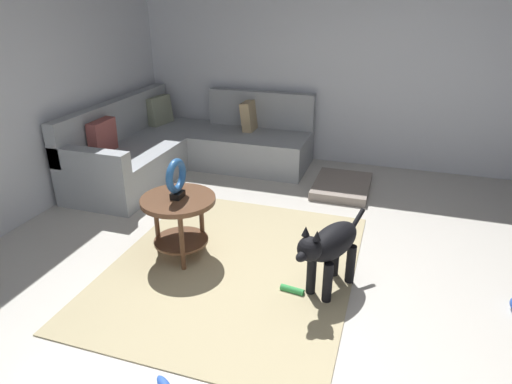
{
  "coord_description": "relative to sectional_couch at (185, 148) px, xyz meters",
  "views": [
    {
      "loc": [
        -2.7,
        -0.42,
        2.03
      ],
      "look_at": [
        0.45,
        0.6,
        0.55
      ],
      "focal_mm": 31.35,
      "sensor_mm": 36.0,
      "label": 1
    }
  ],
  "objects": [
    {
      "name": "area_rug",
      "position": [
        -1.84,
        -1.31,
        -0.29
      ],
      "size": [
        2.3,
        1.9,
        0.01
      ],
      "primitive_type": "cube",
      "color": "tan",
      "rests_on": "ground_plane"
    },
    {
      "name": "dog",
      "position": [
        -1.92,
        -2.09,
        0.09
      ],
      "size": [
        0.8,
        0.41,
        0.63
      ],
      "rotation": [
        0.0,
        0.0,
        1.15
      ],
      "color": "black",
      "rests_on": "ground_plane"
    },
    {
      "name": "torus_sculpture",
      "position": [
        -1.82,
        -0.85,
        0.42
      ],
      "size": [
        0.28,
        0.08,
        0.33
      ],
      "color": "black",
      "rests_on": "side_table"
    },
    {
      "name": "sectional_couch",
      "position": [
        0.0,
        0.0,
        0.0
      ],
      "size": [
        2.2,
        2.25,
        0.88
      ],
      "color": "#9EA3A8",
      "rests_on": "ground_plane"
    },
    {
      "name": "wall_right",
      "position": [
        0.95,
        -2.01,
        1.06
      ],
      "size": [
        0.12,
        6.0,
        2.7
      ],
      "primitive_type": "cube",
      "color": "silver",
      "rests_on": "ground_plane"
    },
    {
      "name": "dog_bed_mat",
      "position": [
        -0.01,
        -1.93,
        -0.25
      ],
      "size": [
        0.8,
        0.6,
        0.09
      ],
      "primitive_type": "cube",
      "color": "gray",
      "rests_on": "ground_plane"
    },
    {
      "name": "dog_toy_rope",
      "position": [
        -2.03,
        -1.85,
        -0.27
      ],
      "size": [
        0.07,
        0.18,
        0.05
      ],
      "primitive_type": "cylinder",
      "rotation": [
        0.0,
        1.57,
        1.44
      ],
      "color": "green",
      "rests_on": "ground_plane"
    },
    {
      "name": "side_table",
      "position": [
        -1.82,
        -0.85,
        0.12
      ],
      "size": [
        0.6,
        0.6,
        0.54
      ],
      "color": "brown",
      "rests_on": "ground_plane"
    },
    {
      "name": "ground_plane",
      "position": [
        -1.99,
        -2.01,
        -0.34
      ],
      "size": [
        6.0,
        6.0,
        0.1
      ],
      "primitive_type": "cube",
      "color": "beige"
    }
  ]
}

